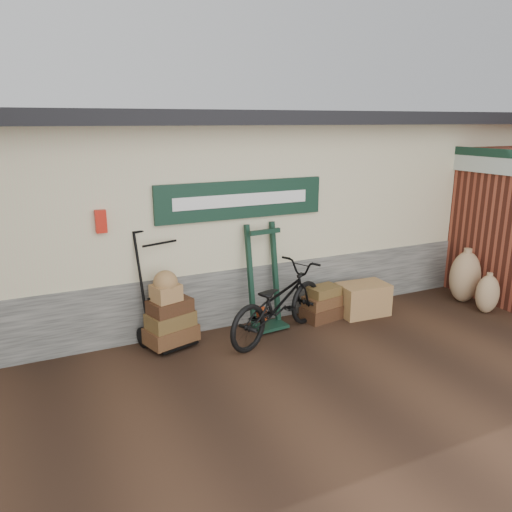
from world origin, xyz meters
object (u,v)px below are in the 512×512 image
at_px(porter_trolley, 162,287).
at_px(green_barrow, 265,277).
at_px(bicycle, 278,298).
at_px(wicker_hamper, 363,299).
at_px(suitcase_stack, 322,303).

distance_m(porter_trolley, green_barrow, 1.56).
bearing_deg(bicycle, wicker_hamper, -107.70).
distance_m(green_barrow, suitcase_stack, 1.08).
height_order(porter_trolley, suitcase_stack, porter_trolley).
bearing_deg(porter_trolley, wicker_hamper, -22.19).
relative_size(green_barrow, bicycle, 0.79).
bearing_deg(bicycle, porter_trolley, 48.13).
bearing_deg(suitcase_stack, green_barrow, 170.73).
height_order(suitcase_stack, bicycle, bicycle).
relative_size(porter_trolley, wicker_hamper, 2.11).
bearing_deg(green_barrow, bicycle, -95.12).
relative_size(porter_trolley, suitcase_stack, 2.67).
relative_size(porter_trolley, green_barrow, 1.05).
relative_size(suitcase_stack, bicycle, 0.31).
height_order(green_barrow, wicker_hamper, green_barrow).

